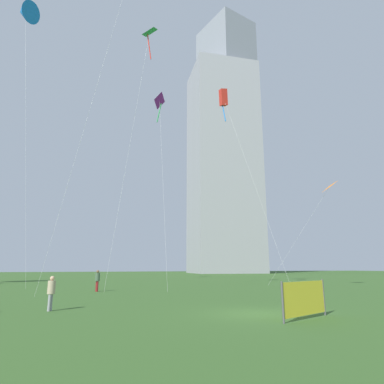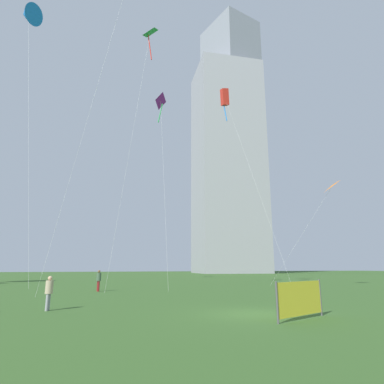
{
  "view_description": "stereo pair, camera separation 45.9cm",
  "coord_description": "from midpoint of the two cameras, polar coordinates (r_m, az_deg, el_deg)",
  "views": [
    {
      "loc": [
        -7.78,
        -13.8,
        2.06
      ],
      "look_at": [
        0.26,
        10.48,
        7.9
      ],
      "focal_mm": 30.75,
      "sensor_mm": 36.0,
      "label": 1
    },
    {
      "loc": [
        -7.34,
        -13.94,
        2.06
      ],
      "look_at": [
        0.26,
        10.48,
        7.9
      ],
      "focal_mm": 30.75,
      "sensor_mm": 36.0,
      "label": 2
    }
  ],
  "objects": [
    {
      "name": "person_standing_1",
      "position": [
        18.03,
        -23.93,
        -15.38
      ],
      "size": [
        0.36,
        0.36,
        1.62
      ],
      "rotation": [
        0.0,
        0.0,
        4.41
      ],
      "color": "gray",
      "rests_on": "ground"
    },
    {
      "name": "kite_flying_2",
      "position": [
        38.74,
        22.37,
        0.82
      ],
      "size": [
        5.57,
        6.79,
        11.19
      ],
      "color": "silver",
      "rests_on": "ground"
    },
    {
      "name": "kite_flying_3",
      "position": [
        36.91,
        -6.05,
        14.85
      ],
      "size": [
        0.96,
        4.26,
        20.18
      ],
      "color": "silver",
      "rests_on": "ground"
    },
    {
      "name": "kite_flying_0",
      "position": [
        38.41,
        5.11,
        15.92
      ],
      "size": [
        4.54,
        5.44,
        21.6
      ],
      "color": "silver",
      "rests_on": "ground"
    },
    {
      "name": "event_banner",
      "position": [
        14.79,
        18.09,
        -17.12
      ],
      "size": [
        3.04,
        1.4,
        1.53
      ],
      "color": "#4C4C4C",
      "rests_on": "ground"
    },
    {
      "name": "kite_flying_4",
      "position": [
        36.91,
        -7.86,
        25.25
      ],
      "size": [
        3.83,
        1.54,
        25.78
      ],
      "color": "silver",
      "rests_on": "ground"
    },
    {
      "name": "distant_highrise_0",
      "position": [
        129.68,
        6.16,
        8.88
      ],
      "size": [
        20.82,
        23.33,
        99.84
      ],
      "primitive_type": "cube",
      "rotation": [
        0.0,
        0.0,
        0.27
      ],
      "color": "gray",
      "rests_on": "ground"
    },
    {
      "name": "distant_highrise_1",
      "position": [
        120.0,
        5.28,
        4.58
      ],
      "size": [
        24.16,
        22.57,
        75.81
      ],
      "primitive_type": "cube",
      "rotation": [
        0.0,
        0.0,
        -0.09
      ],
      "color": "#939399",
      "rests_on": "ground"
    },
    {
      "name": "ground",
      "position": [
        15.93,
        10.85,
        -20.08
      ],
      "size": [
        280.0,
        280.0,
        0.0
      ],
      "primitive_type": "plane",
      "color": "#335623"
    },
    {
      "name": "kite_flying_5",
      "position": [
        54.26,
        -27.16,
        25.98
      ],
      "size": [
        6.37,
        7.82,
        36.56
      ],
      "color": "silver",
      "rests_on": "ground"
    },
    {
      "name": "person_standing_0",
      "position": [
        30.46,
        -16.52,
        -14.28
      ],
      "size": [
        0.4,
        0.4,
        1.79
      ],
      "rotation": [
        0.0,
        0.0,
        1.89
      ],
      "color": "maroon",
      "rests_on": "ground"
    }
  ]
}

